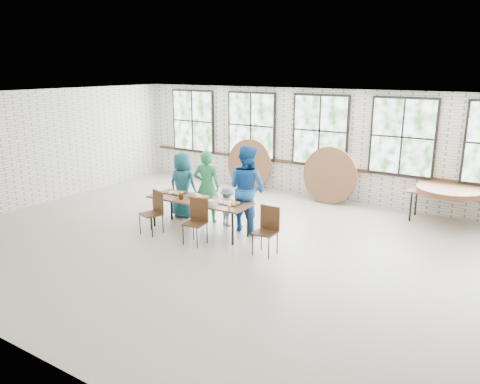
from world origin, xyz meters
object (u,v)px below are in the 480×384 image
(dining_table, at_px, (199,202))
(storage_table, at_px, (450,195))
(chair_near_left, at_px, (155,208))
(chair_near_right, at_px, (197,217))

(dining_table, distance_m, storage_table, 5.77)
(dining_table, distance_m, chair_near_left, 0.99)
(chair_near_right, xyz_separation_m, storage_table, (4.16, 4.15, 0.13))
(dining_table, xyz_separation_m, storage_table, (4.55, 3.56, -0.00))
(chair_near_left, bearing_deg, storage_table, 56.79)
(dining_table, xyz_separation_m, chair_near_left, (-0.77, -0.60, -0.13))
(chair_near_left, height_order, storage_table, chair_near_left)
(dining_table, height_order, storage_table, same)
(chair_near_right, relative_size, storage_table, 0.53)
(chair_near_right, bearing_deg, chair_near_left, 172.90)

